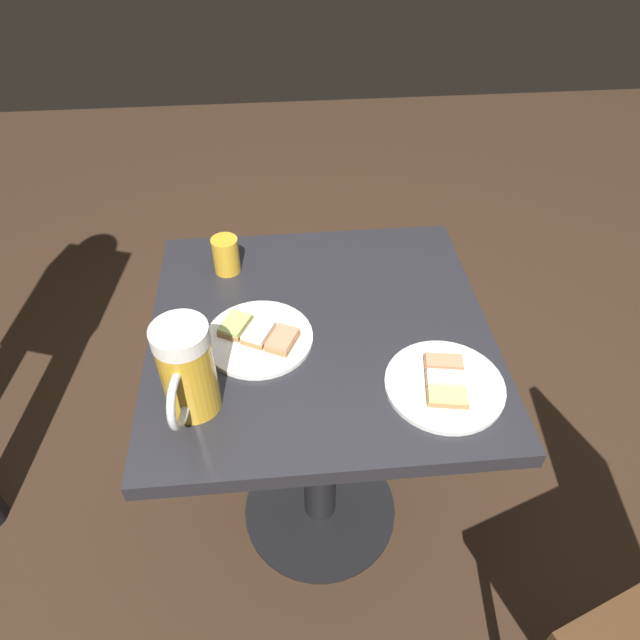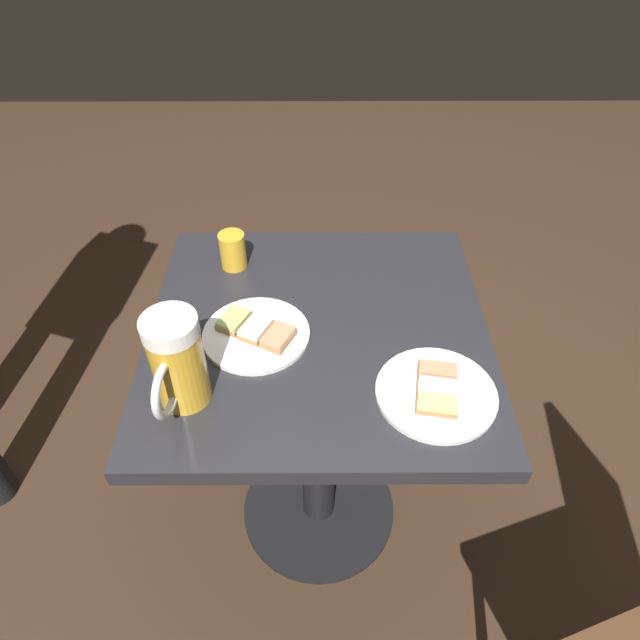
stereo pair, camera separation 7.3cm
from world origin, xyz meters
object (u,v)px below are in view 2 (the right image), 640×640
(plate_near, at_px, (258,333))
(beer_mug, at_px, (179,362))
(plate_far, at_px, (438,392))
(beer_glass_small, at_px, (234,250))

(plate_near, bearing_deg, beer_mug, 53.55)
(plate_near, relative_size, plate_far, 0.98)
(plate_far, distance_m, beer_glass_small, 0.56)
(beer_mug, height_order, beer_glass_small, beer_mug)
(plate_near, bearing_deg, beer_glass_small, -73.65)
(plate_near, distance_m, beer_mug, 0.21)
(plate_far, xyz_separation_m, beer_mug, (0.46, 0.00, 0.09))
(plate_near, xyz_separation_m, plate_far, (-0.34, 0.15, -0.00))
(plate_near, bearing_deg, plate_far, 155.59)
(plate_near, xyz_separation_m, beer_glass_small, (0.07, -0.23, 0.03))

